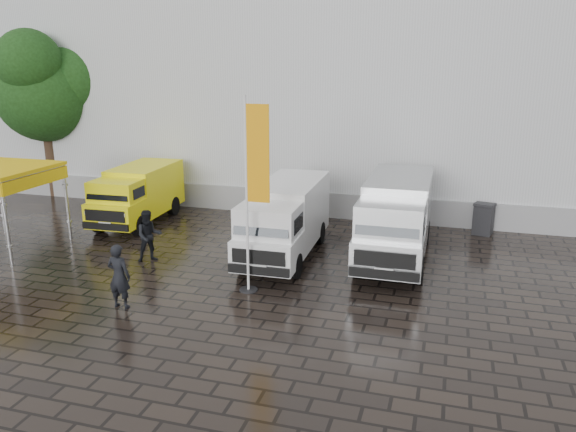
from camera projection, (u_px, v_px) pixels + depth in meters
name	position (u px, v px, depth m)	size (l,w,h in m)	color
ground	(265.00, 295.00, 14.95)	(120.00, 120.00, 0.00)	black
exhibition_hall	(406.00, 60.00, 27.57)	(44.00, 16.00, 12.00)	silver
hall_plinth	(380.00, 209.00, 21.62)	(44.00, 0.15, 1.00)	gray
van_yellow	(138.00, 196.00, 21.27)	(1.77, 4.59, 2.12)	#FFF50D
van_white	(285.00, 222.00, 17.58)	(1.78, 5.33, 2.31)	white
van_silver	(396.00, 221.00, 17.37)	(1.91, 5.74, 2.49)	#9FA2A4
flagpole	(253.00, 186.00, 14.42)	(0.88, 0.50, 5.22)	black
tree	(44.00, 87.00, 24.82)	(4.23, 4.26, 7.59)	black
wheelie_bin	(484.00, 219.00, 20.05)	(0.68, 0.68, 1.13)	black
person_front	(119.00, 276.00, 14.01)	(0.61, 0.40, 1.68)	black
person_tent	(149.00, 236.00, 17.29)	(0.79, 0.62, 1.63)	black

